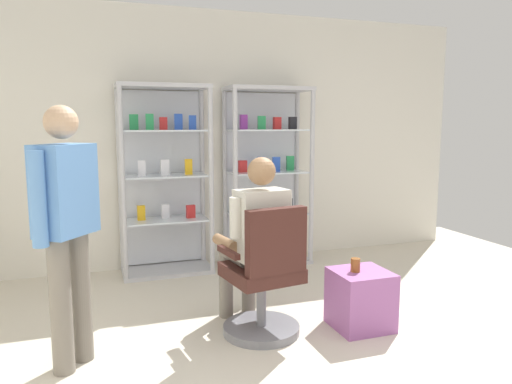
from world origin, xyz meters
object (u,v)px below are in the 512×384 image
at_px(display_cabinet_left, 164,178).
at_px(storage_crate, 360,299).
at_px(seated_shopkeeper, 254,235).
at_px(standing_customer, 66,221).
at_px(tea_glass, 355,265).
at_px(office_chair, 265,283).
at_px(display_cabinet_right, 266,175).

bearing_deg(display_cabinet_left, storage_crate, -58.48).
xyz_separation_m(display_cabinet_left, seated_shopkeeper, (0.41, -1.64, -0.25)).
xyz_separation_m(seated_shopkeeper, standing_customer, (-1.27, -0.17, 0.22)).
xyz_separation_m(display_cabinet_left, standing_customer, (-0.86, -1.81, -0.03)).
bearing_deg(tea_glass, seated_shopkeeper, 160.44).
relative_size(office_chair, storage_crate, 2.20).
bearing_deg(seated_shopkeeper, standing_customer, -172.16).
bearing_deg(display_cabinet_left, office_chair, -76.46).
distance_m(display_cabinet_left, storage_crate, 2.34).
xyz_separation_m(tea_glass, standing_customer, (-1.97, 0.08, 0.45)).
bearing_deg(standing_customer, display_cabinet_left, 64.68).
bearing_deg(display_cabinet_left, seated_shopkeeper, -76.02).
xyz_separation_m(seated_shopkeeper, storage_crate, (0.75, -0.25, -0.49)).
height_order(display_cabinet_left, office_chair, display_cabinet_left).
xyz_separation_m(display_cabinet_left, display_cabinet_right, (1.10, 0.00, 0.00)).
relative_size(seated_shopkeeper, tea_glass, 12.83).
bearing_deg(display_cabinet_right, tea_glass, -89.65).
distance_m(office_chair, standing_customer, 1.40).
relative_size(seated_shopkeeper, standing_customer, 0.79).
xyz_separation_m(display_cabinet_right, standing_customer, (-1.96, -1.81, -0.03)).
relative_size(display_cabinet_right, standing_customer, 1.17).
relative_size(display_cabinet_left, standing_customer, 1.17).
distance_m(storage_crate, standing_customer, 2.14).
bearing_deg(display_cabinet_right, standing_customer, -137.18).
height_order(display_cabinet_left, seated_shopkeeper, display_cabinet_left).
relative_size(seated_shopkeeper, storage_crate, 2.96).
distance_m(display_cabinet_left, display_cabinet_right, 1.10).
height_order(display_cabinet_left, tea_glass, display_cabinet_left).
relative_size(display_cabinet_left, storage_crate, 4.36).
relative_size(display_cabinet_right, seated_shopkeeper, 1.47).
xyz_separation_m(display_cabinet_left, office_chair, (0.43, -1.80, -0.57)).
bearing_deg(tea_glass, display_cabinet_left, 120.46).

